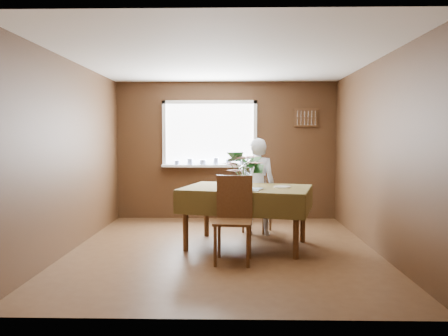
{
  "coord_description": "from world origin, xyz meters",
  "views": [
    {
      "loc": [
        0.14,
        -5.73,
        1.49
      ],
      "look_at": [
        0.0,
        0.55,
        1.05
      ],
      "focal_mm": 35.0,
      "sensor_mm": 36.0,
      "label": 1
    }
  ],
  "objects_px": {
    "chair_far": "(255,201)",
    "flower_bouquet": "(244,167)",
    "seated_woman": "(258,186)",
    "dining_table": "(247,194)",
    "chair_near": "(234,215)"
  },
  "relations": [
    {
      "from": "chair_far",
      "to": "flower_bouquet",
      "type": "distance_m",
      "value": 1.25
    },
    {
      "from": "chair_far",
      "to": "seated_woman",
      "type": "height_order",
      "value": "seated_woman"
    },
    {
      "from": "chair_far",
      "to": "flower_bouquet",
      "type": "relative_size",
      "value": 1.8
    },
    {
      "from": "seated_woman",
      "to": "flower_bouquet",
      "type": "height_order",
      "value": "seated_woman"
    },
    {
      "from": "dining_table",
      "to": "seated_woman",
      "type": "relative_size",
      "value": 1.29
    },
    {
      "from": "seated_woman",
      "to": "flower_bouquet",
      "type": "distance_m",
      "value": 1.05
    },
    {
      "from": "chair_far",
      "to": "chair_near",
      "type": "xyz_separation_m",
      "value": [
        -0.34,
        -1.57,
        0.05
      ]
    },
    {
      "from": "seated_woman",
      "to": "chair_far",
      "type": "bearing_deg",
      "value": -65.89
    },
    {
      "from": "chair_far",
      "to": "flower_bouquet",
      "type": "bearing_deg",
      "value": 102.42
    },
    {
      "from": "chair_near",
      "to": "flower_bouquet",
      "type": "xyz_separation_m",
      "value": [
        0.14,
        0.49,
        0.55
      ]
    },
    {
      "from": "seated_woman",
      "to": "dining_table",
      "type": "bearing_deg",
      "value": 86.47
    },
    {
      "from": "seated_woman",
      "to": "chair_near",
      "type": "bearing_deg",
      "value": 86.51
    },
    {
      "from": "dining_table",
      "to": "seated_woman",
      "type": "bearing_deg",
      "value": 90.0
    },
    {
      "from": "chair_far",
      "to": "chair_near",
      "type": "bearing_deg",
      "value": 100.79
    },
    {
      "from": "flower_bouquet",
      "to": "chair_near",
      "type": "bearing_deg",
      "value": -105.68
    }
  ]
}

